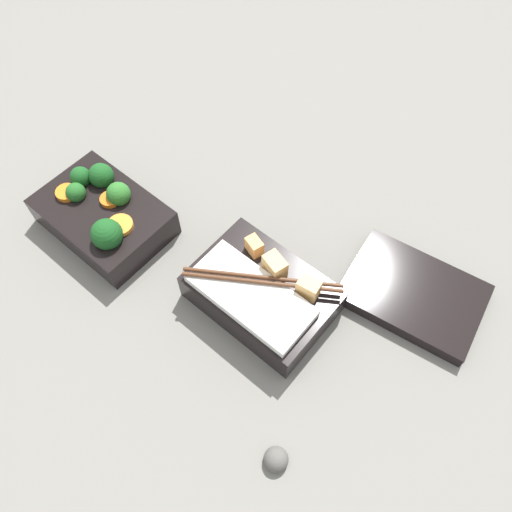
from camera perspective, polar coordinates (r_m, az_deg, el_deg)
ground_plane at (r=0.69m, az=-7.77°, el=-0.96°), size 3.00×3.00×0.00m
bento_tray_vegetable at (r=0.72m, az=-17.04°, el=4.60°), size 0.18×0.12×0.08m
bento_tray_rice at (r=0.63m, az=0.64°, el=-4.28°), size 0.18×0.12×0.07m
bento_lid at (r=0.68m, az=17.52°, el=-4.12°), size 0.19×0.14×0.02m
pebble_1 at (r=0.59m, az=2.30°, el=-22.20°), size 0.03×0.03×0.03m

